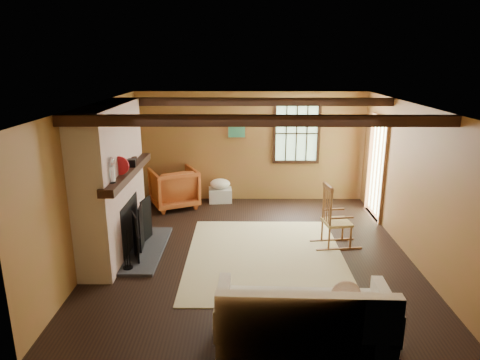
{
  "coord_description": "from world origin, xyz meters",
  "views": [
    {
      "loc": [
        -0.16,
        -6.48,
        3.07
      ],
      "look_at": [
        -0.21,
        0.4,
        1.11
      ],
      "focal_mm": 32.0,
      "sensor_mm": 36.0,
      "label": 1
    }
  ],
  "objects_px": {
    "laundry_basket": "(220,195)",
    "sofa": "(304,320)",
    "fireplace": "(113,187)",
    "rocking_chair": "(335,220)",
    "armchair": "(174,188)"
  },
  "relations": [
    {
      "from": "laundry_basket",
      "to": "sofa",
      "type": "bearing_deg",
      "value": -76.35
    },
    {
      "from": "sofa",
      "to": "fireplace",
      "type": "bearing_deg",
      "value": 141.4
    },
    {
      "from": "rocking_chair",
      "to": "laundry_basket",
      "type": "height_order",
      "value": "rocking_chair"
    },
    {
      "from": "fireplace",
      "to": "rocking_chair",
      "type": "xyz_separation_m",
      "value": [
        3.61,
        0.24,
        -0.64
      ]
    },
    {
      "from": "laundry_basket",
      "to": "armchair",
      "type": "xyz_separation_m",
      "value": [
        -0.97,
        -0.34,
        0.27
      ]
    },
    {
      "from": "rocking_chair",
      "to": "sofa",
      "type": "distance_m",
      "value": 2.74
    },
    {
      "from": "fireplace",
      "to": "rocking_chair",
      "type": "bearing_deg",
      "value": 3.87
    },
    {
      "from": "fireplace",
      "to": "laundry_basket",
      "type": "distance_m",
      "value": 3.14
    },
    {
      "from": "armchair",
      "to": "sofa",
      "type": "bearing_deg",
      "value": 90.28
    },
    {
      "from": "laundry_basket",
      "to": "armchair",
      "type": "relative_size",
      "value": 0.54
    },
    {
      "from": "fireplace",
      "to": "armchair",
      "type": "xyz_separation_m",
      "value": [
        0.59,
        2.21,
        -0.68
      ]
    },
    {
      "from": "fireplace",
      "to": "armchair",
      "type": "distance_m",
      "value": 2.39
    },
    {
      "from": "sofa",
      "to": "armchair",
      "type": "distance_m",
      "value": 5.05
    },
    {
      "from": "rocking_chair",
      "to": "laundry_basket",
      "type": "relative_size",
      "value": 2.18
    },
    {
      "from": "laundry_basket",
      "to": "rocking_chair",
      "type": "bearing_deg",
      "value": -48.4
    }
  ]
}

